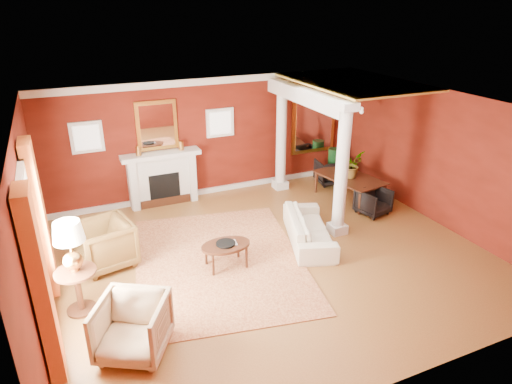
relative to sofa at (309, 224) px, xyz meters
name	(u,v)px	position (x,y,z in m)	size (l,w,h in m)	color
ground	(271,256)	(-0.96, -0.23, -0.39)	(8.00, 8.00, 0.00)	brown
room_shell	(273,158)	(-0.96, -0.23, 1.63)	(8.04, 7.04, 2.92)	maroon
fireplace	(163,178)	(-2.26, 3.09, 0.26)	(1.85, 0.42, 1.29)	silver
overmantel_mirror	(157,125)	(-2.26, 3.22, 1.51)	(0.95, 0.07, 1.15)	gold
flank_window_left	(87,137)	(-3.81, 3.23, 1.41)	(0.70, 0.07, 0.70)	silver
flank_window_right	(220,123)	(-0.71, 3.23, 1.41)	(0.70, 0.07, 0.70)	silver
left_window	(39,248)	(-4.85, -0.83, 1.04)	(0.21, 2.55, 2.60)	white
column_front	(342,170)	(0.74, 0.07, 1.04)	(0.36, 0.36, 2.80)	silver
column_back	(281,136)	(0.74, 2.77, 1.04)	(0.36, 0.36, 2.80)	silver
header_beam	(305,96)	(0.74, 1.67, 2.23)	(0.30, 3.20, 0.32)	silver
amber_ceiling	(353,82)	(1.89, 1.52, 2.48)	(2.30, 3.40, 0.04)	gold
dining_mirror	(314,122)	(1.94, 3.22, 1.16)	(1.30, 0.07, 1.70)	gold
chandelier	(352,109)	(1.94, 1.57, 1.86)	(0.60, 0.62, 0.75)	#B88039
crown_trim	(209,81)	(-0.96, 3.23, 2.43)	(8.00, 0.08, 0.16)	silver
base_trim	(213,190)	(-0.96, 3.23, -0.33)	(8.00, 0.08, 0.12)	silver
rug	(219,261)	(-1.95, 0.00, -0.38)	(3.08, 4.10, 0.02)	maroon
sofa	(309,224)	(0.00, 0.00, 0.00)	(1.99, 0.58, 0.78)	beige
armchair_leopard	(104,242)	(-3.91, 0.74, 0.10)	(0.95, 0.89, 0.98)	black
armchair_stripe	(132,325)	(-3.84, -1.78, 0.08)	(0.91, 0.85, 0.93)	tan
coffee_table	(226,246)	(-1.88, -0.21, 0.03)	(0.92, 0.92, 0.47)	black
coffee_book	(228,239)	(-1.84, -0.22, 0.19)	(0.16, 0.02, 0.22)	black
side_table	(72,252)	(-4.46, -0.49, 0.69)	(0.63, 0.63, 1.59)	black
dining_table	(350,181)	(1.99, 1.44, 0.09)	(1.71, 0.60, 0.95)	black
dining_chair_near	(373,200)	(2.00, 0.53, -0.06)	(0.65, 0.60, 0.66)	black
dining_chair_far	(330,171)	(2.12, 2.55, -0.04)	(0.69, 0.64, 0.71)	black
green_urn	(333,167)	(2.36, 2.77, -0.04)	(0.37, 0.37, 0.88)	#133C18
potted_plant	(352,153)	(1.95, 1.43, 0.82)	(0.59, 0.65, 0.51)	#26591E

